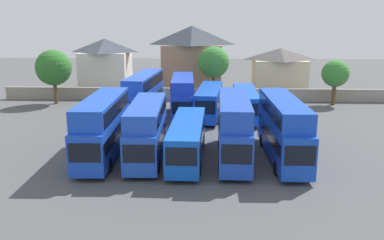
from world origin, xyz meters
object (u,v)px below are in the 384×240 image
(bus_5, at_px, (283,126))
(house_terrace_right, at_px, (279,69))
(bus_1, at_px, (103,124))
(house_terrace_left, at_px, (106,65))
(tree_right_of_lot, at_px, (335,74))
(bus_7, at_px, (183,95))
(tree_left_of_lot, at_px, (53,68))
(bus_2, at_px, (147,128))
(bus_9, at_px, (245,102))
(house_terrace_centre, at_px, (192,58))
(bus_6, at_px, (144,93))
(bus_3, at_px, (187,138))
(bus_4, at_px, (234,125))
(tree_behind_wall, at_px, (214,62))
(bus_8, at_px, (209,100))

(bus_5, distance_m, house_terrace_right, 33.70)
(bus_1, xyz_separation_m, house_terrace_left, (-7.86, 32.67, 1.37))
(tree_right_of_lot, bearing_deg, bus_7, -158.38)
(tree_left_of_lot, height_order, tree_right_of_lot, tree_left_of_lot)
(bus_2, bearing_deg, bus_9, 146.06)
(bus_2, height_order, house_terrace_right, house_terrace_right)
(house_terrace_centre, distance_m, tree_left_of_lot, 21.69)
(bus_6, bearing_deg, house_terrace_centre, 170.02)
(bus_3, xyz_separation_m, house_terrace_centre, (-1.12, 34.06, 3.39))
(bus_2, distance_m, bus_6, 15.28)
(bus_4, xyz_separation_m, bus_9, (2.19, 14.86, -1.02))
(bus_1, xyz_separation_m, tree_behind_wall, (9.43, 27.50, 2.36))
(bus_9, bearing_deg, tree_behind_wall, -162.97)
(bus_3, relative_size, house_terrace_centre, 1.10)
(bus_4, relative_size, house_terrace_right, 1.30)
(bus_4, xyz_separation_m, tree_left_of_lot, (-23.19, 21.98, 2.05))
(bus_9, height_order, house_terrace_centre, house_terrace_centre)
(tree_left_of_lot, bearing_deg, bus_2, -54.28)
(bus_2, distance_m, house_terrace_left, 34.95)
(bus_4, height_order, house_terrace_centre, house_terrace_centre)
(bus_1, relative_size, bus_8, 1.03)
(bus_9, distance_m, house_terrace_centre, 20.44)
(tree_behind_wall, bearing_deg, bus_8, -92.66)
(bus_8, xyz_separation_m, tree_behind_wall, (0.58, 12.52, 3.21))
(tree_behind_wall, bearing_deg, bus_6, -123.18)
(bus_2, xyz_separation_m, house_terrace_left, (-11.59, 32.93, 1.56))
(bus_4, bearing_deg, bus_6, -145.41)
(bus_5, height_order, house_terrace_left, house_terrace_left)
(bus_1, bearing_deg, house_terrace_right, 147.77)
(bus_3, distance_m, bus_5, 7.98)
(bus_3, bearing_deg, tree_behind_wall, 176.34)
(bus_8, relative_size, tree_behind_wall, 1.48)
(bus_8, bearing_deg, tree_right_of_lot, 120.11)
(bus_3, xyz_separation_m, bus_6, (-5.96, 15.14, 0.98))
(bus_6, distance_m, house_terrace_left, 20.06)
(tree_left_of_lot, relative_size, tree_behind_wall, 0.98)
(house_terrace_left, height_order, tree_right_of_lot, house_terrace_left)
(bus_1, xyz_separation_m, bus_8, (8.85, 14.98, -0.85))
(bus_1, xyz_separation_m, bus_7, (5.70, 15.07, -0.18))
(bus_5, distance_m, tree_behind_wall, 27.91)
(bus_1, distance_m, bus_9, 19.85)
(bus_3, xyz_separation_m, bus_7, (-1.38, 15.41, 0.81))
(bus_1, relative_size, bus_9, 1.04)
(house_terrace_centre, xyz_separation_m, tree_right_of_lot, (19.74, -10.73, -1.04))
(bus_8, height_order, house_terrace_right, house_terrace_right)
(house_terrace_centre, bearing_deg, bus_2, -93.77)
(bus_2, xyz_separation_m, tree_behind_wall, (5.70, 27.76, 2.54))
(bus_5, distance_m, bus_6, 20.10)
(bus_6, height_order, house_terrace_right, house_terrace_right)
(house_terrace_centre, bearing_deg, bus_4, -81.64)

